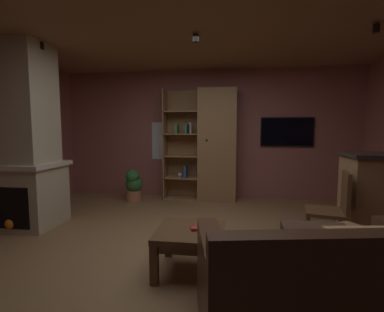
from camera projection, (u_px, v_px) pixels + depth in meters
floor at (187, 253)px, 3.13m from camera, size 5.88×5.25×0.02m
wall_back at (208, 134)px, 5.62m from camera, size 6.00×0.06×2.55m
ceiling at (187, 15)px, 2.88m from camera, size 5.88×5.25×0.02m
window_pane_back at (168, 141)px, 5.71m from camera, size 0.68×0.01×0.76m
stone_fireplace at (25, 145)px, 3.89m from camera, size 0.91×0.81×2.55m
bookshelf_cabinet at (212, 146)px, 5.35m from camera, size 1.39×0.41×2.14m
leather_couch at (323, 294)px, 1.81m from camera, size 1.72×1.14×0.84m
coffee_table at (191, 237)px, 2.68m from camera, size 0.65×0.65×0.42m
table_book_0 at (196, 228)px, 2.65m from camera, size 0.13×0.11×0.03m
dining_chair at (334, 207)px, 3.06m from camera, size 0.50×0.50×0.92m
potted_floor_plant at (134, 185)px, 5.32m from camera, size 0.32×0.35×0.62m
wall_mounted_tv at (287, 132)px, 5.33m from camera, size 0.99×0.06×0.55m
track_light_spot_0 at (41, 46)px, 3.68m from camera, size 0.07×0.07×0.09m
track_light_spot_1 at (196, 38)px, 3.37m from camera, size 0.07×0.07×0.09m
track_light_spot_2 at (376, 28)px, 3.05m from camera, size 0.07×0.07×0.09m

